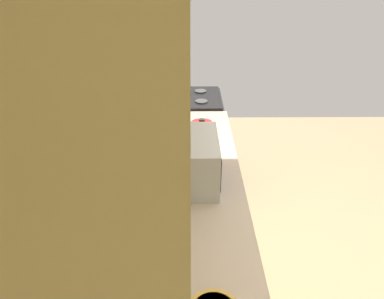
{
  "coord_description": "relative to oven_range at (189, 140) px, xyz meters",
  "views": [
    {
      "loc": [
        -1.77,
        1.18,
        2.12
      ],
      "look_at": [
        -0.26,
        1.17,
        1.32
      ],
      "focal_mm": 36.18,
      "sensor_mm": 36.0,
      "label": 1
    }
  ],
  "objects": [
    {
      "name": "wall_back",
      "position": [
        -1.59,
        0.36,
        0.95
      ],
      "size": [
        4.16,
        0.12,
        2.82
      ],
      "primitive_type": "cube",
      "color": "beige",
      "rests_on": "ground_plane"
    },
    {
      "name": "upper_cabinets",
      "position": [
        -1.95,
        0.15,
        1.44
      ],
      "size": [
        2.5,
        0.3,
        0.74
      ],
      "color": "beige"
    },
    {
      "name": "oven_range",
      "position": [
        0.0,
        0.0,
        0.0
      ],
      "size": [
        0.62,
        0.62,
        1.06
      ],
      "color": "black",
      "rests_on": "ground_plane"
    },
    {
      "name": "microwave",
      "position": [
        -1.41,
        0.02,
        0.57
      ],
      "size": [
        0.47,
        0.37,
        0.28
      ],
      "color": "#B7BABF",
      "rests_on": "counter_run"
    },
    {
      "name": "kettle",
      "position": [
        -0.88,
        -0.09,
        0.5
      ],
      "size": [
        0.21,
        0.15,
        0.17
      ],
      "color": "red",
      "rests_on": "counter_run"
    }
  ]
}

